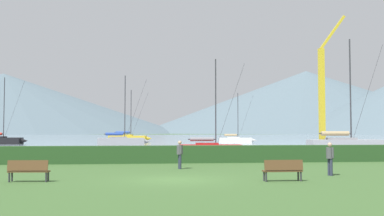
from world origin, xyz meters
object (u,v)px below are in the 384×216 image
object	(u,v)px
sailboat_slip_8	(346,144)
park_bench_near_path	(29,170)
sailboat_slip_0	(121,141)
dock_crane	(323,102)
sailboat_slip_2	(236,140)
sailboat_slip_4	(211,148)
sailboat_slip_6	(128,138)
person_standing_walker	(330,156)
person_seated_viewer	(180,152)
park_bench_under_tree	(283,169)
sailboat_slip_5	(0,140)

from	to	relation	value
sailboat_slip_8	park_bench_near_path	distance (m)	38.84
sailboat_slip_0	dock_crane	size ratio (longest dim) A/B	0.53
sailboat_slip_2	sailboat_slip_4	bearing A→B (deg)	-95.96
sailboat_slip_2	sailboat_slip_6	world-z (taller)	sailboat_slip_6
sailboat_slip_6	sailboat_slip_8	bearing A→B (deg)	-54.51
sailboat_slip_2	person_standing_walker	bearing A→B (deg)	-88.51
sailboat_slip_0	person_seated_viewer	xyz separation A→B (m)	(5.09, -45.44, 0.28)
sailboat_slip_2	person_standing_walker	size ratio (longest dim) A/B	5.63
sailboat_slip_8	person_standing_walker	size ratio (longest dim) A/B	7.54
sailboat_slip_6	dock_crane	bearing A→B (deg)	-35.58
park_bench_near_path	park_bench_under_tree	bearing A→B (deg)	-0.48
sailboat_slip_6	person_seated_viewer	xyz separation A→B (m)	(4.63, -70.91, 0.23)
park_bench_under_tree	sailboat_slip_6	bearing A→B (deg)	95.49
sailboat_slip_0	park_bench_under_tree	distance (m)	53.26
park_bench_under_tree	person_standing_walker	size ratio (longest dim) A/B	1.06
sailboat_slip_5	sailboat_slip_6	distance (m)	27.60
sailboat_slip_8	dock_crane	xyz separation A→B (m)	(5.55, 19.70, 5.95)
sailboat_slip_4	sailboat_slip_5	bearing A→B (deg)	136.12
person_standing_walker	dock_crane	size ratio (longest dim) A/B	0.08
sailboat_slip_4	person_seated_viewer	size ratio (longest dim) A/B	5.53
park_bench_near_path	sailboat_slip_6	bearing A→B (deg)	92.96
park_bench_near_path	park_bench_under_tree	size ratio (longest dim) A/B	1.02
sailboat_slip_8	park_bench_near_path	world-z (taller)	sailboat_slip_8
sailboat_slip_4	dock_crane	bearing A→B (deg)	56.01
sailboat_slip_6	park_bench_near_path	world-z (taller)	sailboat_slip_6
sailboat_slip_0	sailboat_slip_5	xyz separation A→B (m)	(-20.23, 7.21, -0.00)
sailboat_slip_4	sailboat_slip_2	bearing A→B (deg)	81.56
sailboat_slip_2	sailboat_slip_6	size ratio (longest dim) A/B	0.85
sailboat_slip_5	sailboat_slip_6	size ratio (longest dim) A/B	1.02
sailboat_slip_2	dock_crane	bearing A→B (deg)	-47.21
sailboat_slip_5	person_standing_walker	bearing A→B (deg)	-56.33
sailboat_slip_0	sailboat_slip_6	xyz separation A→B (m)	(0.46, 25.47, 0.05)
sailboat_slip_2	park_bench_near_path	xyz separation A→B (m)	(-22.65, -62.82, -0.05)
sailboat_slip_8	person_seated_viewer	xyz separation A→B (m)	(-20.33, -21.43, 0.20)
person_standing_walker	person_seated_viewer	bearing A→B (deg)	132.70
sailboat_slip_6	park_bench_under_tree	bearing A→B (deg)	-75.00
person_standing_walker	dock_crane	world-z (taller)	dock_crane
sailboat_slip_0	person_standing_walker	xyz separation A→B (m)	(12.17, -50.27, 0.28)
sailboat_slip_4	dock_crane	xyz separation A→B (m)	(21.40, 24.82, 6.15)
person_seated_viewer	sailboat_slip_2	bearing A→B (deg)	62.07
sailboat_slip_8	sailboat_slip_6	bearing A→B (deg)	120.99
sailboat_slip_2	sailboat_slip_5	xyz separation A→B (m)	(-40.80, -4.16, 0.10)
person_standing_walker	sailboat_slip_5	bearing A→B (deg)	106.40
sailboat_slip_4	person_standing_walker	bearing A→B (deg)	-76.20
park_bench_near_path	park_bench_under_tree	distance (m)	11.16
sailboat_slip_4	park_bench_under_tree	size ratio (longest dim) A/B	5.22
dock_crane	park_bench_under_tree	bearing A→B (deg)	-114.47
sailboat_slip_0	sailboat_slip_8	world-z (taller)	sailboat_slip_8
sailboat_slip_6	person_seated_viewer	world-z (taller)	sailboat_slip_6
park_bench_under_tree	dock_crane	size ratio (longest dim) A/B	0.09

